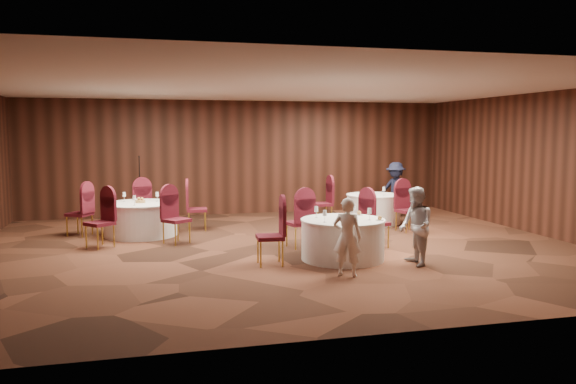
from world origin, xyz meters
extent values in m
plane|color=black|center=(0.00, 0.00, 0.00)|extent=(12.00, 12.00, 0.00)
plane|color=silver|center=(0.00, 0.00, 3.20)|extent=(12.00, 12.00, 0.00)
plane|color=black|center=(0.00, 5.00, 1.60)|extent=(12.00, 0.00, 12.00)
plane|color=black|center=(0.00, -5.00, 1.60)|extent=(12.00, 0.00, 12.00)
plane|color=black|center=(6.00, 0.00, 1.60)|extent=(0.00, 10.00, 10.00)
cylinder|color=silver|center=(0.86, -1.27, 0.36)|extent=(1.50, 1.50, 0.72)
cylinder|color=silver|center=(0.86, -1.27, 0.72)|extent=(1.53, 1.53, 0.03)
cylinder|color=silver|center=(-2.73, 2.09, 0.36)|extent=(1.60, 1.60, 0.72)
cylinder|color=silver|center=(-2.73, 2.09, 0.72)|extent=(1.63, 1.63, 0.03)
cylinder|color=silver|center=(2.99, 2.43, 0.36)|extent=(1.35, 1.35, 0.72)
cylinder|color=silver|center=(2.99, 2.43, 0.72)|extent=(1.38, 1.38, 0.03)
cylinder|color=silver|center=(0.43, -1.01, 0.74)|extent=(0.06, 0.06, 0.01)
cylinder|color=silver|center=(0.43, -1.01, 0.80)|extent=(0.01, 0.01, 0.11)
cone|color=silver|center=(0.43, -1.01, 0.91)|extent=(0.08, 0.08, 0.10)
cylinder|color=silver|center=(0.43, -1.54, 0.74)|extent=(0.06, 0.06, 0.01)
cylinder|color=silver|center=(0.43, -1.54, 0.80)|extent=(0.01, 0.01, 0.11)
cone|color=silver|center=(0.43, -1.54, 0.91)|extent=(0.08, 0.08, 0.10)
cylinder|color=silver|center=(0.78, -1.76, 0.74)|extent=(0.06, 0.06, 0.01)
cylinder|color=silver|center=(0.78, -1.76, 0.80)|extent=(0.01, 0.01, 0.11)
cone|color=silver|center=(0.78, -1.76, 0.91)|extent=(0.08, 0.08, 0.10)
cylinder|color=silver|center=(1.20, -0.92, 0.74)|extent=(0.06, 0.06, 0.01)
cylinder|color=silver|center=(1.20, -0.92, 0.80)|extent=(0.01, 0.01, 0.11)
cone|color=silver|center=(1.20, -0.92, 0.91)|extent=(0.08, 0.08, 0.10)
cylinder|color=silver|center=(1.28, -1.48, 0.74)|extent=(0.06, 0.06, 0.01)
cylinder|color=silver|center=(1.28, -1.48, 0.80)|extent=(0.01, 0.01, 0.11)
cone|color=silver|center=(1.28, -1.48, 0.91)|extent=(0.08, 0.08, 0.10)
cylinder|color=white|center=(0.84, -1.80, 0.75)|extent=(0.15, 0.15, 0.01)
sphere|color=#9E6B33|center=(0.84, -1.80, 0.79)|extent=(0.08, 0.08, 0.08)
cylinder|color=white|center=(1.44, -1.57, 0.75)|extent=(0.15, 0.15, 0.01)
sphere|color=#9E6B33|center=(1.44, -1.57, 0.79)|extent=(0.08, 0.08, 0.08)
cylinder|color=white|center=(1.32, -0.88, 0.75)|extent=(0.15, 0.15, 0.01)
sphere|color=#9E6B33|center=(1.32, -0.88, 0.79)|extent=(0.08, 0.08, 0.08)
cylinder|color=silver|center=(-2.36, 2.26, 0.74)|extent=(0.06, 0.06, 0.01)
cylinder|color=silver|center=(-2.36, 2.26, 0.80)|extent=(0.01, 0.01, 0.11)
cone|color=silver|center=(-2.36, 2.26, 0.91)|extent=(0.08, 0.08, 0.10)
cylinder|color=silver|center=(-3.09, 2.40, 0.74)|extent=(0.06, 0.06, 0.01)
cylinder|color=silver|center=(-3.09, 2.40, 0.80)|extent=(0.01, 0.01, 0.11)
cone|color=silver|center=(-3.09, 2.40, 0.91)|extent=(0.08, 0.08, 0.10)
cylinder|color=silver|center=(-2.85, 1.64, 0.74)|extent=(0.06, 0.06, 0.01)
cylinder|color=silver|center=(-2.85, 1.64, 0.80)|extent=(0.01, 0.01, 0.11)
cone|color=silver|center=(-2.85, 1.64, 0.91)|extent=(0.08, 0.08, 0.10)
cylinder|color=olive|center=(-2.73, 2.09, 0.77)|extent=(0.22, 0.22, 0.06)
sphere|color=#9E6B33|center=(-2.76, 2.11, 0.83)|extent=(0.07, 0.07, 0.07)
sphere|color=#9E6B33|center=(-2.69, 2.07, 0.83)|extent=(0.07, 0.07, 0.07)
cylinder|color=silver|center=(3.16, 2.18, 0.74)|extent=(0.06, 0.06, 0.01)
cylinder|color=silver|center=(3.16, 2.18, 0.80)|extent=(0.01, 0.01, 0.11)
cone|color=silver|center=(3.16, 2.18, 0.91)|extent=(0.08, 0.08, 0.10)
cylinder|color=black|center=(-2.77, 4.21, 0.01)|extent=(0.24, 0.24, 0.02)
cylinder|color=black|center=(-2.77, 4.21, 0.86)|extent=(0.02, 0.02, 1.69)
cylinder|color=black|center=(-2.77, 4.26, 1.68)|extent=(0.04, 0.12, 0.04)
imported|color=white|center=(0.52, -2.43, 0.64)|extent=(0.55, 0.49, 1.27)
imported|color=#BAB9BF|center=(1.93, -2.01, 0.69)|extent=(0.55, 0.69, 1.37)
imported|color=black|center=(4.01, 3.32, 0.75)|extent=(1.07, 1.09, 1.50)
camera|label=1|loc=(-2.52, -10.76, 2.29)|focal=35.00mm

